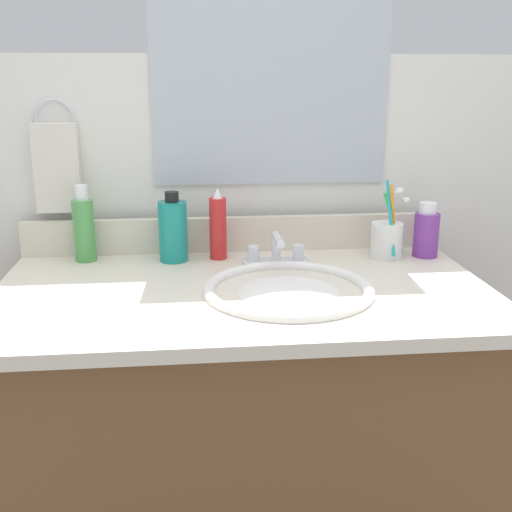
# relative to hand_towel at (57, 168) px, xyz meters

# --- Properties ---
(vanity_cabinet) EXTENTS (1.03, 0.57, 0.78)m
(vanity_cabinet) POSITION_rel_hand_towel_xyz_m (0.44, -0.32, -0.64)
(vanity_cabinet) COLOR brown
(vanity_cabinet) RESTS_ON ground_plane
(countertop) EXTENTS (1.07, 0.61, 0.03)m
(countertop) POSITION_rel_hand_towel_xyz_m (0.44, -0.32, -0.23)
(countertop) COLOR beige
(countertop) RESTS_ON vanity_cabinet
(backsplash) EXTENTS (1.07, 0.02, 0.09)m
(backsplash) POSITION_rel_hand_towel_xyz_m (0.44, -0.02, -0.18)
(backsplash) COLOR beige
(backsplash) RESTS_ON countertop
(back_wall) EXTENTS (2.17, 0.04, 1.30)m
(back_wall) POSITION_rel_hand_towel_xyz_m (0.44, 0.04, -0.38)
(back_wall) COLOR silver
(back_wall) RESTS_ON ground_plane
(mirror_panel) EXTENTS (0.60, 0.01, 0.56)m
(mirror_panel) POSITION_rel_hand_towel_xyz_m (0.54, 0.02, 0.23)
(mirror_panel) COLOR #B2BCC6
(towel_ring) EXTENTS (0.10, 0.01, 0.10)m
(towel_ring) POSITION_rel_hand_towel_xyz_m (0.00, 0.02, 0.12)
(towel_ring) COLOR silver
(hand_towel) EXTENTS (0.11, 0.04, 0.22)m
(hand_towel) POSITION_rel_hand_towel_xyz_m (0.00, 0.00, 0.00)
(hand_towel) COLOR silver
(sink_basin) EXTENTS (0.36, 0.36, 0.11)m
(sink_basin) POSITION_rel_hand_towel_xyz_m (0.53, -0.36, -0.25)
(sink_basin) COLOR white
(sink_basin) RESTS_ON countertop
(faucet) EXTENTS (0.16, 0.10, 0.08)m
(faucet) POSITION_rel_hand_towel_xyz_m (0.53, -0.16, -0.19)
(faucet) COLOR silver
(faucet) RESTS_ON countertop
(bottle_cream_purple) EXTENTS (0.06, 0.06, 0.14)m
(bottle_cream_purple) POSITION_rel_hand_towel_xyz_m (0.92, -0.12, -0.16)
(bottle_cream_purple) COLOR #7A3899
(bottle_cream_purple) RESTS_ON countertop
(bottle_toner_green) EXTENTS (0.05, 0.05, 0.19)m
(bottle_toner_green) POSITION_rel_hand_towel_xyz_m (0.07, -0.07, -0.14)
(bottle_toner_green) COLOR #4C9E4C
(bottle_toner_green) RESTS_ON countertop
(bottle_spray_red) EXTENTS (0.04, 0.04, 0.18)m
(bottle_spray_red) POSITION_rel_hand_towel_xyz_m (0.39, -0.09, -0.14)
(bottle_spray_red) COLOR red
(bottle_spray_red) RESTS_ON countertop
(bottle_mouthwash_teal) EXTENTS (0.07, 0.07, 0.17)m
(bottle_mouthwash_teal) POSITION_rel_hand_towel_xyz_m (0.28, -0.10, -0.14)
(bottle_mouthwash_teal) COLOR teal
(bottle_mouthwash_teal) RESTS_ON countertop
(cup_white_ceramic) EXTENTS (0.09, 0.10, 0.19)m
(cup_white_ceramic) POSITION_rel_hand_towel_xyz_m (0.82, -0.12, -0.17)
(cup_white_ceramic) COLOR white
(cup_white_ceramic) RESTS_ON countertop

